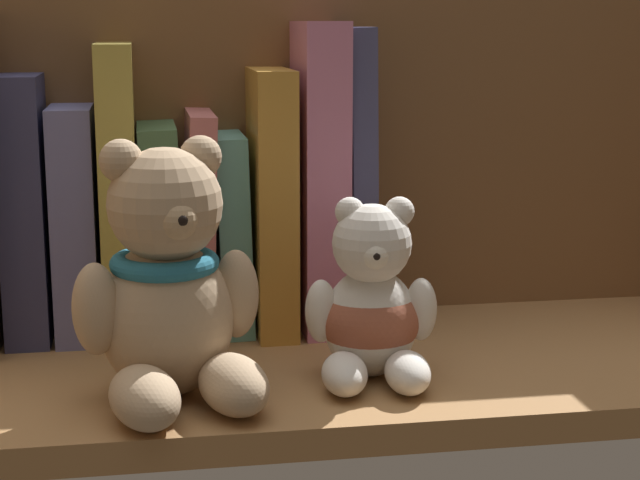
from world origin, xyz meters
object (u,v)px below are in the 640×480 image
at_px(teddy_bear_larger, 169,290).
at_px(teddy_bear_smaller, 371,308).
at_px(book_12, 351,177).
at_px(book_5, 76,221).
at_px(book_8, 197,220).
at_px(book_7, 162,227).
at_px(book_10, 269,198).
at_px(book_11, 313,175).
at_px(book_9, 230,230).
at_px(book_4, 27,207).
at_px(book_6, 119,190).

bearing_deg(teddy_bear_larger, teddy_bear_smaller, 7.71).
xyz_separation_m(book_12, teddy_bear_larger, (-0.15, -0.16, -0.04)).
bearing_deg(book_5, teddy_bear_smaller, -35.82).
bearing_deg(teddy_bear_smaller, book_8, 126.67).
height_order(book_7, book_8, book_8).
relative_size(book_10, teddy_bear_smaller, 1.64).
bearing_deg(book_12, book_7, 180.00).
bearing_deg(book_5, book_11, 0.00).
xyz_separation_m(book_9, book_12, (0.09, 0.00, 0.04)).
bearing_deg(book_5, book_8, 0.00).
bearing_deg(book_7, book_9, 0.00).
distance_m(book_4, book_11, 0.22).
relative_size(book_12, teddy_bear_larger, 1.39).
distance_m(book_5, book_7, 0.06).
distance_m(book_10, teddy_bear_larger, 0.18).
xyz_separation_m(book_5, book_8, (0.09, 0.00, -0.00)).
height_order(book_5, book_12, book_12).
bearing_deg(book_12, book_6, 180.00).
height_order(book_7, book_10, book_10).
xyz_separation_m(book_4, book_9, (0.15, 0.00, -0.02)).
bearing_deg(teddy_bear_larger, book_5, 111.92).
distance_m(book_4, book_9, 0.15).
bearing_deg(book_8, book_4, 180.00).
bearing_deg(book_8, teddy_bear_smaller, -53.33).
xyz_separation_m(book_6, book_10, (0.11, 0.00, -0.01)).
xyz_separation_m(book_5, book_12, (0.21, 0.00, 0.03)).
bearing_deg(book_6, book_11, 0.00).
xyz_separation_m(book_12, teddy_bear_smaller, (-0.01, -0.14, -0.07)).
height_order(book_6, book_12, book_12).
bearing_deg(book_12, book_11, 180.00).
xyz_separation_m(book_11, teddy_bear_larger, (-0.12, -0.16, -0.05)).
bearing_deg(book_8, book_7, 180.00).
height_order(book_4, book_12, book_12).
height_order(book_6, book_7, book_6).
relative_size(book_6, book_8, 1.30).
xyz_separation_m(book_4, book_6, (0.07, 0.00, 0.01)).
xyz_separation_m(book_7, book_9, (0.05, 0.00, -0.00)).
height_order(book_6, book_10, book_6).
height_order(book_7, book_11, book_11).
bearing_deg(book_7, book_11, 0.00).
bearing_deg(book_12, teddy_bear_smaller, -95.69).
distance_m(book_8, book_10, 0.06).
relative_size(book_9, book_11, 0.64).
bearing_deg(teddy_bear_smaller, book_11, 96.22).
relative_size(book_5, book_11, 0.74).
distance_m(book_12, teddy_bear_smaller, 0.16).
height_order(book_8, book_10, book_10).
bearing_deg(teddy_bear_smaller, teddy_bear_larger, -172.29).
height_order(book_5, book_6, book_6).
xyz_separation_m(book_4, book_7, (0.10, 0.00, -0.02)).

